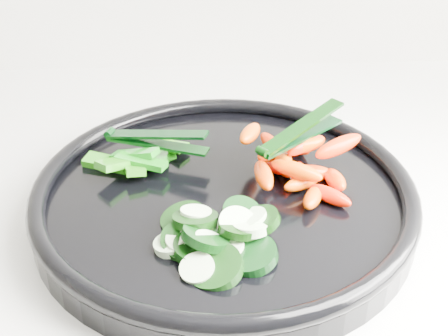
{
  "coord_description": "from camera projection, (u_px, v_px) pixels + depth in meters",
  "views": [
    {
      "loc": [
        0.62,
        1.12,
        1.3
      ],
      "look_at": [
        0.64,
        1.62,
        0.99
      ],
      "focal_mm": 50.0,
      "sensor_mm": 36.0,
      "label": 1
    }
  ],
  "objects": [
    {
      "name": "cucumber_pile",
      "position": [
        210.0,
        237.0,
        0.54
      ],
      "size": [
        0.12,
        0.13,
        0.04
      ],
      "color": "black",
      "rests_on": "veggie_tray"
    },
    {
      "name": "pepper_pile",
      "position": [
        141.0,
        158.0,
        0.65
      ],
      "size": [
        0.11,
        0.1,
        0.04
      ],
      "color": "#136F0A",
      "rests_on": "veggie_tray"
    },
    {
      "name": "tong_carrot",
      "position": [
        299.0,
        133.0,
        0.61
      ],
      "size": [
        0.1,
        0.08,
        0.02
      ],
      "color": "black",
      "rests_on": "carrot_pile"
    },
    {
      "name": "tong_pepper",
      "position": [
        154.0,
        139.0,
        0.65
      ],
      "size": [
        0.11,
        0.05,
        0.02
      ],
      "color": "black",
      "rests_on": "pepper_pile"
    },
    {
      "name": "carrot_pile",
      "position": [
        296.0,
        162.0,
        0.62
      ],
      "size": [
        0.13,
        0.15,
        0.06
      ],
      "color": "red",
      "rests_on": "veggie_tray"
    },
    {
      "name": "veggie_tray",
      "position": [
        224.0,
        198.0,
        0.61
      ],
      "size": [
        0.48,
        0.48,
        0.04
      ],
      "color": "black",
      "rests_on": "counter"
    }
  ]
}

